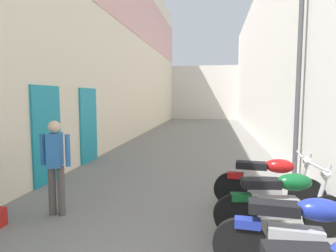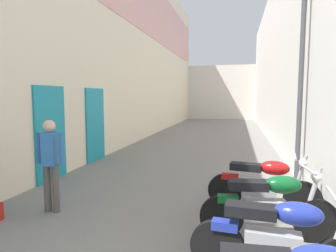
% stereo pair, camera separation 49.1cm
% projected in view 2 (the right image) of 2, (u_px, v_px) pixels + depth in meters
% --- Properties ---
extents(ground_plane, '(41.14, 41.14, 0.00)m').
position_uv_depth(ground_plane, '(198.00, 148.00, 11.08)').
color(ground_plane, slate).
extents(building_left, '(0.45, 25.14, 8.70)m').
position_uv_depth(building_left, '(138.00, 42.00, 13.21)').
color(building_left, beige).
rests_on(building_left, ground).
extents(building_right, '(0.45, 25.14, 6.91)m').
position_uv_depth(building_right, '(279.00, 60.00, 11.97)').
color(building_right, silver).
rests_on(building_right, ground).
extents(building_far_end, '(8.62, 2.00, 4.60)m').
position_uv_depth(building_far_end, '(221.00, 93.00, 25.92)').
color(building_far_end, beige).
rests_on(building_far_end, ground).
extents(motorcycle_third, '(1.85, 0.58, 1.04)m').
position_uv_depth(motorcycle_third, '(279.00, 238.00, 3.03)').
color(motorcycle_third, black).
rests_on(motorcycle_third, ground).
extents(motorcycle_fourth, '(1.85, 0.58, 1.04)m').
position_uv_depth(motorcycle_fourth, '(269.00, 204.00, 3.97)').
color(motorcycle_fourth, black).
rests_on(motorcycle_fourth, ground).
extents(motorcycle_fifth, '(1.84, 0.58, 1.04)m').
position_uv_depth(motorcycle_fifth, '(263.00, 183.00, 4.93)').
color(motorcycle_fifth, black).
rests_on(motorcycle_fifth, ground).
extents(pedestrian_mid_alley, '(0.52, 0.38, 1.57)m').
position_uv_depth(pedestrian_mid_alley, '(50.00, 159.00, 4.92)').
color(pedestrian_mid_alley, '#564C47').
rests_on(pedestrian_mid_alley, ground).
extents(street_lamp, '(0.79, 0.18, 5.15)m').
position_uv_depth(street_lamp, '(298.00, 45.00, 5.90)').
color(street_lamp, '#47474C').
rests_on(street_lamp, ground).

